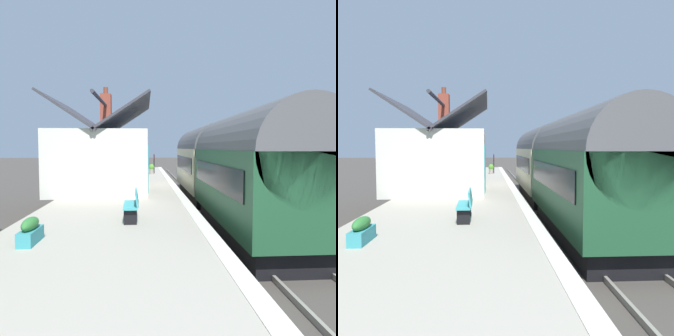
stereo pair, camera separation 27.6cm
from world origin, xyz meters
The scene contains 15 objects.
ground_plane centered at (0.00, 0.00, 0.00)m, with size 160.00×160.00×0.00m, color #423D38.
platform centered at (0.00, 3.72, 0.48)m, with size 32.00×5.44×0.95m, color #A39B8C.
platform_edge_coping centered at (0.00, 1.18, 0.96)m, with size 32.00×0.36×0.02m, color beige.
rail_near centered at (0.00, -1.62, 0.07)m, with size 52.00×0.08×0.14m, color gray.
rail_far centered at (0.00, -0.18, 0.07)m, with size 52.00×0.08×0.14m, color gray.
train centered at (-3.89, -0.90, 2.21)m, with size 16.82×2.73×4.32m.
station_building centered at (-2.77, 4.84, 2.54)m, with size 6.17×4.65×5.35m.
bench_mid_platform centered at (-9.57, 3.13, 1.43)m, with size 1.41×0.46×0.88m.
bench_platform_end centered at (6.38, 3.36, 1.43)m, with size 1.42×0.49×0.88m.
bench_near_building centered at (10.33, 3.12, 1.43)m, with size 1.42×0.50×0.88m.
planter_under_sign centered at (6.96, 2.24, 1.38)m, with size 0.43×0.43×0.80m.
planter_bench_right centered at (7.94, 4.91, 1.39)m, with size 0.60×0.60×0.82m.
planter_by_door centered at (-11.70, 5.33, 1.23)m, with size 0.91×0.32×0.57m.
planter_edge_far centered at (6.17, 4.69, 1.25)m, with size 0.38×0.38×0.57m.
station_sign_board centered at (8.11, 2.00, 2.14)m, with size 0.96×0.06×1.57m.
Camera 1 is at (-19.02, 2.78, 3.08)m, focal length 34.76 mm.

